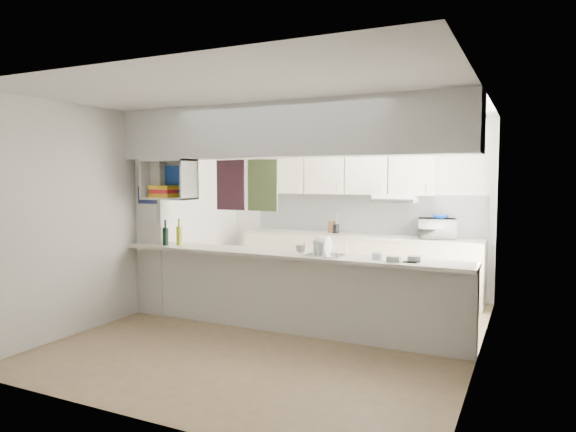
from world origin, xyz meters
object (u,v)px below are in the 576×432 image
Objects in this scene: wine_bottles at (173,235)px; bowl at (440,217)px; microwave at (437,229)px; dish_rack at (326,248)px.

bowl is at bearing 35.96° from wine_bottles.
microwave reaches higher than dish_rack.
wine_bottles is at bearing 25.59° from microwave.
wine_bottles is (-2.94, -2.13, -0.19)m from bowl.
dish_rack is (-0.83, -2.14, -0.05)m from microwave.
microwave is 3.62m from wine_bottles.
bowl reaches higher than microwave.
dish_rack is at bearing 0.84° from wine_bottles.
microwave is at bearing 36.85° from wine_bottles.
microwave is 1.51× the size of wine_bottles.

